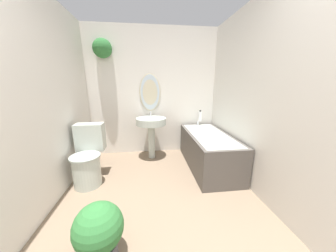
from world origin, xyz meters
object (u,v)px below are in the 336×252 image
Objects in this scene: shampoo_bottle at (200,116)px; toilet at (88,158)px; potted_plant at (99,231)px; bathtub at (208,150)px; pedestal_sink at (151,126)px.

toilet is at bearing -154.57° from shampoo_bottle.
shampoo_bottle reaches higher than potted_plant.
bathtub is at bearing 46.14° from potted_plant.
pedestal_sink reaches higher than shampoo_bottle.
toilet reaches higher than potted_plant.
bathtub reaches higher than potted_plant.
bathtub is (0.93, -0.47, -0.33)m from pedestal_sink.
potted_plant is at bearing -133.86° from bathtub.
bathtub is 2.90× the size of potted_plant.
toilet is 0.56× the size of bathtub.
toilet is 0.94× the size of pedestal_sink.
pedestal_sink is 1.09m from bathtub.
pedestal_sink is at bearing 153.54° from bathtub.
toilet is 2.12m from shampoo_bottle.
pedestal_sink is at bearing -169.35° from shampoo_bottle.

